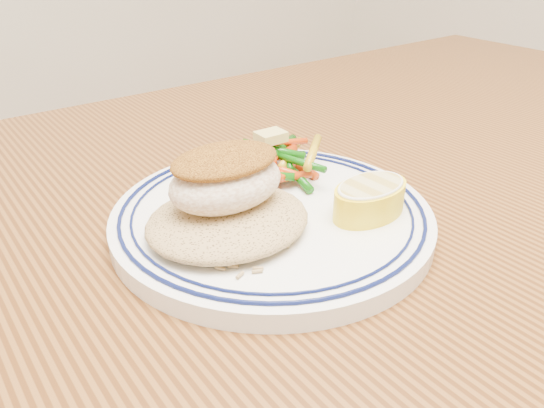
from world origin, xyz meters
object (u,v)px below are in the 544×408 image
at_px(dining_table, 339,330).
at_px(plate, 272,216).
at_px(rice_pilaf, 228,217).
at_px(fish_fillet, 226,177).
at_px(vegetable_pile, 276,163).
at_px(lemon_wedge, 370,197).

distance_m(dining_table, plate, 0.12).
xyz_separation_m(rice_pilaf, fish_fillet, (0.00, 0.01, 0.03)).
relative_size(fish_fillet, vegetable_pile, 0.88).
relative_size(plate, rice_pilaf, 2.06).
bearing_deg(fish_fillet, vegetable_pile, 29.51).
xyz_separation_m(plate, rice_pilaf, (-0.04, -0.01, 0.02)).
bearing_deg(lemon_wedge, plate, 138.43).
bearing_deg(vegetable_pile, lemon_wedge, -79.56).
bearing_deg(plate, vegetable_pile, 50.33).
height_order(vegetable_pile, lemon_wedge, vegetable_pile).
bearing_deg(plate, lemon_wedge, -41.57).
distance_m(vegetable_pile, lemon_wedge, 0.10).
relative_size(plate, lemon_wedge, 3.67).
xyz_separation_m(fish_fillet, lemon_wedge, (0.10, -0.05, -0.02)).
xyz_separation_m(plate, lemon_wedge, (0.06, -0.05, 0.02)).
bearing_deg(vegetable_pile, rice_pilaf, -147.67).
height_order(fish_fillet, vegetable_pile, fish_fillet).
xyz_separation_m(rice_pilaf, vegetable_pile, (0.08, 0.05, 0.00)).
bearing_deg(vegetable_pile, fish_fillet, -150.49).
height_order(dining_table, lemon_wedge, lemon_wedge).
bearing_deg(dining_table, rice_pilaf, 154.08).
relative_size(dining_table, rice_pilaf, 12.22).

